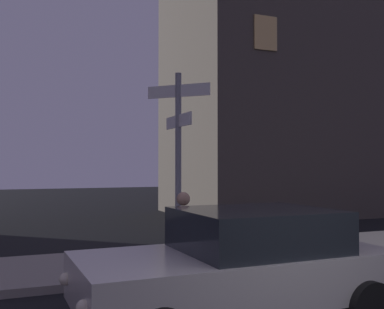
% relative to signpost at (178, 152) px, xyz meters
% --- Properties ---
extents(sidewalk_kerb, '(40.00, 2.74, 0.14)m').
position_rel_signpost_xyz_m(sidewalk_kerb, '(0.06, 0.60, -2.24)').
color(sidewalk_kerb, gray).
rests_on(sidewalk_kerb, ground_plane).
extents(signpost, '(0.96, 1.33, 3.71)m').
position_rel_signpost_xyz_m(signpost, '(0.00, 0.00, 0.00)').
color(signpost, gray).
rests_on(signpost, sidewalk_kerb).
extents(car_side_parked, '(4.18, 2.11, 1.47)m').
position_rel_signpost_xyz_m(car_side_parked, '(-0.29, -3.11, -1.54)').
color(car_side_parked, beige).
rests_on(car_side_parked, ground_plane).
extents(cyclist, '(1.82, 0.35, 1.61)m').
position_rel_signpost_xyz_m(cyclist, '(-0.39, -1.41, -1.57)').
color(cyclist, black).
rests_on(cyclist, ground_plane).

